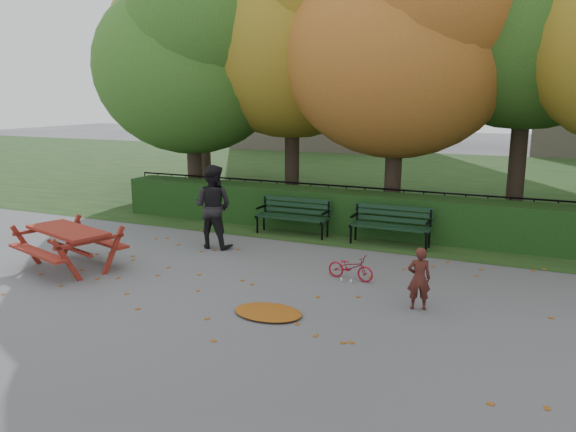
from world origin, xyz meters
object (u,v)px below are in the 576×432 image
at_px(tree_b, 300,19).
at_px(child, 419,278).
at_px(bench_right, 391,222).
at_px(tree_f, 206,27).
at_px(tree_a, 196,52).
at_px(bicycle, 351,267).
at_px(picnic_table, 68,238).
at_px(tree_c, 410,33).
at_px(adult, 213,206).
at_px(bench_left, 294,213).

height_order(tree_b, child, tree_b).
bearing_deg(bench_right, tree_f, 146.08).
bearing_deg(child, tree_a, -53.90).
bearing_deg(bench_right, child, -69.62).
bearing_deg(tree_b, bicycle, -58.89).
bearing_deg(child, picnic_table, -12.25).
bearing_deg(tree_a, picnic_table, -80.68).
distance_m(tree_b, child, 9.66).
bearing_deg(tree_c, bicycle, -87.64).
xyz_separation_m(child, adult, (-4.91, 1.86, 0.42)).
bearing_deg(bicycle, picnic_table, 113.16).
xyz_separation_m(tree_a, bench_right, (6.29, -1.88, -4.00)).
bearing_deg(tree_f, picnic_table, -73.29).
height_order(bench_right, bicycle, bench_right).
bearing_deg(picnic_table, bench_left, 73.38).
distance_m(tree_c, picnic_table, 9.29).
distance_m(tree_b, tree_c, 3.42).
distance_m(tree_a, picnic_table, 7.41).
xyz_separation_m(tree_b, picnic_table, (-1.72, -7.38, -4.78)).
distance_m(tree_b, bench_left, 5.87).
bearing_deg(bicycle, tree_a, 59.48).
bearing_deg(tree_a, child, -35.98).
xyz_separation_m(tree_f, child, (9.60, -9.22, -5.19)).
xyz_separation_m(tree_b, child, (4.91, -6.73, -4.90)).
xyz_separation_m(tree_f, adult, (4.69, -7.36, -4.77)).
distance_m(tree_a, tree_c, 6.04).
relative_size(child, bicycle, 1.14).
height_order(bench_left, bench_right, same).
relative_size(tree_a, bench_left, 4.16).
height_order(tree_a, picnic_table, tree_a).
bearing_deg(bicycle, tree_b, 37.06).
height_order(child, bicycle, child).
distance_m(child, adult, 5.27).
bearing_deg(adult, bicycle, 162.44).
bearing_deg(picnic_table, tree_c, 69.68).
xyz_separation_m(tree_b, tree_c, (3.28, -0.78, -0.58)).
bearing_deg(adult, tree_a, -56.42).
relative_size(bench_left, child, 1.78).
relative_size(tree_c, picnic_table, 3.60).
bearing_deg(adult, bench_left, -125.07).
xyz_separation_m(tree_c, adult, (-3.28, -4.08, -3.90)).
bearing_deg(bench_left, adult, -122.06).
xyz_separation_m(tree_a, tree_c, (6.02, 0.38, 0.30)).
bearing_deg(bicycle, tree_c, 8.31).
bearing_deg(adult, tree_f, -60.50).
distance_m(child, bicycle, 1.74).
xyz_separation_m(tree_a, tree_f, (-1.94, 3.66, 1.17)).
height_order(tree_c, bench_left, tree_c).
distance_m(tree_b, picnic_table, 8.96).
relative_size(bench_left, bicycle, 2.03).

